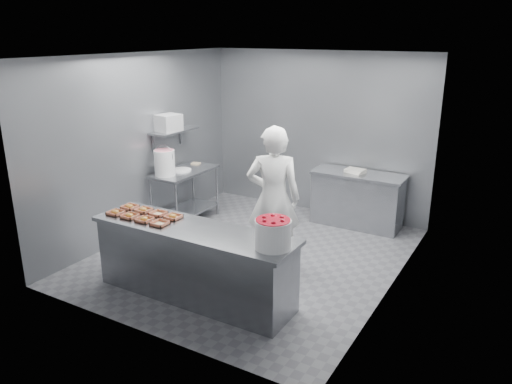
# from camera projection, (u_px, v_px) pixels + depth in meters

# --- Properties ---
(floor) EXTENTS (4.50, 4.50, 0.00)m
(floor) POSITION_uv_depth(u_px,v_px,m) (252.00, 255.00, 7.23)
(floor) COLOR #4C4C51
(floor) RESTS_ON ground
(ceiling) EXTENTS (4.50, 4.50, 0.00)m
(ceiling) POSITION_uv_depth(u_px,v_px,m) (251.00, 55.00, 6.36)
(ceiling) COLOR white
(ceiling) RESTS_ON wall_back
(wall_back) EXTENTS (4.00, 0.04, 2.80)m
(wall_back) POSITION_uv_depth(u_px,v_px,m) (318.00, 134.00, 8.65)
(wall_back) COLOR slate
(wall_back) RESTS_ON ground
(wall_left) EXTENTS (0.04, 4.50, 2.80)m
(wall_left) POSITION_uv_depth(u_px,v_px,m) (141.00, 145.00, 7.75)
(wall_left) COLOR slate
(wall_left) RESTS_ON ground
(wall_right) EXTENTS (0.04, 4.50, 2.80)m
(wall_right) POSITION_uv_depth(u_px,v_px,m) (398.00, 183.00, 5.84)
(wall_right) COLOR slate
(wall_right) RESTS_ON ground
(service_counter) EXTENTS (2.60, 0.70, 0.90)m
(service_counter) POSITION_uv_depth(u_px,v_px,m) (194.00, 262.00, 5.98)
(service_counter) COLOR slate
(service_counter) RESTS_ON ground
(prep_table) EXTENTS (0.60, 1.20, 0.90)m
(prep_table) POSITION_uv_depth(u_px,v_px,m) (185.00, 188.00, 8.33)
(prep_table) COLOR slate
(prep_table) RESTS_ON ground
(back_counter) EXTENTS (1.50, 0.60, 0.90)m
(back_counter) POSITION_uv_depth(u_px,v_px,m) (357.00, 199.00, 8.22)
(back_counter) COLOR slate
(back_counter) RESTS_ON ground
(wall_shelf) EXTENTS (0.35, 0.90, 0.03)m
(wall_shelf) POSITION_uv_depth(u_px,v_px,m) (174.00, 131.00, 8.11)
(wall_shelf) COLOR slate
(wall_shelf) RESTS_ON wall_left
(tray_0) EXTENTS (0.19, 0.18, 0.06)m
(tray_0) POSITION_uv_depth(u_px,v_px,m) (116.00, 212.00, 6.26)
(tray_0) COLOR tan
(tray_0) RESTS_ON service_counter
(tray_1) EXTENTS (0.19, 0.18, 0.06)m
(tray_1) POSITION_uv_depth(u_px,v_px,m) (130.00, 216.00, 6.15)
(tray_1) COLOR tan
(tray_1) RESTS_ON service_counter
(tray_2) EXTENTS (0.19, 0.18, 0.06)m
(tray_2) POSITION_uv_depth(u_px,v_px,m) (144.00, 219.00, 6.03)
(tray_2) COLOR tan
(tray_2) RESTS_ON service_counter
(tray_3) EXTENTS (0.19, 0.18, 0.04)m
(tray_3) POSITION_uv_depth(u_px,v_px,m) (160.00, 223.00, 5.92)
(tray_3) COLOR tan
(tray_3) RESTS_ON service_counter
(tray_4) EXTENTS (0.19, 0.18, 0.06)m
(tray_4) POSITION_uv_depth(u_px,v_px,m) (130.00, 207.00, 6.47)
(tray_4) COLOR tan
(tray_4) RESTS_ON service_counter
(tray_5) EXTENTS (0.19, 0.18, 0.06)m
(tray_5) POSITION_uv_depth(u_px,v_px,m) (144.00, 210.00, 6.35)
(tray_5) COLOR tan
(tray_5) RESTS_ON service_counter
(tray_6) EXTENTS (0.19, 0.18, 0.04)m
(tray_6) POSITION_uv_depth(u_px,v_px,m) (158.00, 213.00, 6.24)
(tray_6) COLOR tan
(tray_6) RESTS_ON service_counter
(tray_7) EXTENTS (0.19, 0.18, 0.06)m
(tray_7) POSITION_uv_depth(u_px,v_px,m) (173.00, 217.00, 6.12)
(tray_7) COLOR tan
(tray_7) RESTS_ON service_counter
(worker) EXTENTS (0.84, 0.72, 1.96)m
(worker) POSITION_uv_depth(u_px,v_px,m) (273.00, 199.00, 6.60)
(worker) COLOR silver
(worker) RESTS_ON ground
(strawberry_tub) EXTENTS (0.39, 0.39, 0.32)m
(strawberry_tub) POSITION_uv_depth(u_px,v_px,m) (273.00, 233.00, 5.25)
(strawberry_tub) COLOR white
(strawberry_tub) RESTS_ON service_counter
(glaze_bucket) EXTENTS (0.34, 0.32, 0.50)m
(glaze_bucket) POSITION_uv_depth(u_px,v_px,m) (165.00, 162.00, 7.89)
(glaze_bucket) COLOR white
(glaze_bucket) RESTS_ON prep_table
(bucket_lid) EXTENTS (0.40, 0.40, 0.03)m
(bucket_lid) POSITION_uv_depth(u_px,v_px,m) (181.00, 170.00, 8.20)
(bucket_lid) COLOR white
(bucket_lid) RESTS_ON prep_table
(rag) EXTENTS (0.17, 0.15, 0.02)m
(rag) POSITION_uv_depth(u_px,v_px,m) (196.00, 163.00, 8.63)
(rag) COLOR #CCB28C
(rag) RESTS_ON prep_table
(appliance) EXTENTS (0.37, 0.40, 0.27)m
(appliance) POSITION_uv_depth(u_px,v_px,m) (168.00, 123.00, 7.96)
(appliance) COLOR gray
(appliance) RESTS_ON wall_shelf
(paper_stack) EXTENTS (0.35, 0.29, 0.06)m
(paper_stack) POSITION_uv_depth(u_px,v_px,m) (355.00, 171.00, 8.10)
(paper_stack) COLOR silver
(paper_stack) RESTS_ON back_counter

